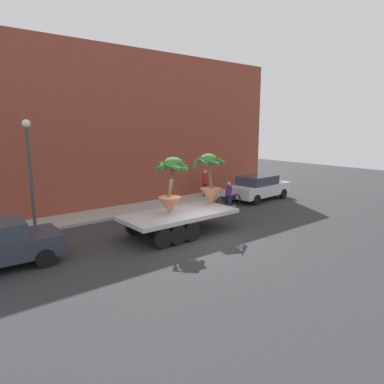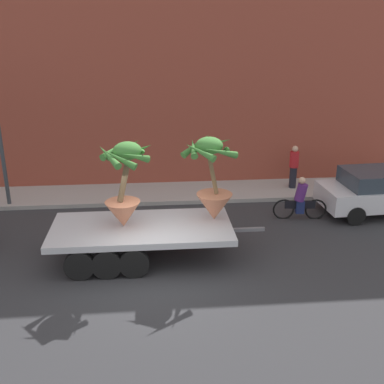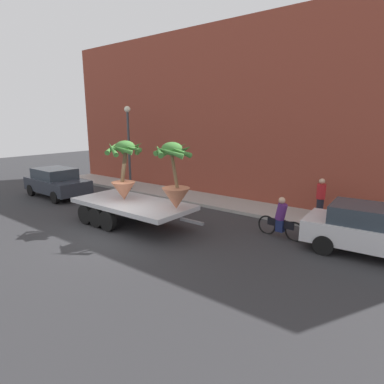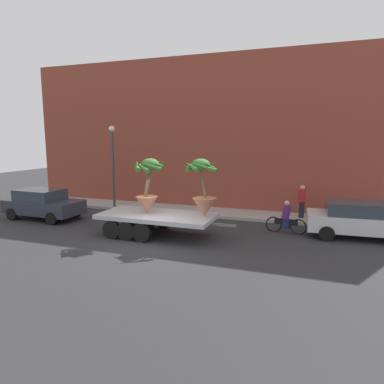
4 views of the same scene
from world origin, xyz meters
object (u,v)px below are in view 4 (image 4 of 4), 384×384
Objects in this scene: trailing_car at (43,203)px; parked_car at (359,219)px; flatbed_trailer at (152,218)px; street_lamp at (113,156)px; potted_palm_rear at (148,187)px; pedestrian_near_gate at (302,201)px; potted_palm_middle at (203,191)px; cyclist at (286,219)px.

parked_car is at bearing 6.57° from trailing_car.
flatbed_trailer is 1.26× the size of street_lamp.
flatbed_trailer is at bearing -42.42° from street_lamp.
potted_palm_rear is 8.18m from pedestrian_near_gate.
trailing_car reaches higher than flatbed_trailer.
parked_car is at bearing 20.22° from potted_palm_middle.
flatbed_trailer is at bearing -140.58° from pedestrian_near_gate.
parked_car is at bearing -7.08° from street_lamp.
potted_palm_middle is (2.28, 0.27, 1.31)m from flatbed_trailer.
potted_palm_rear is 0.58× the size of trailing_car.
parked_car and trailing_car have the same top height.
trailing_car is (-12.46, -1.49, 0.16)m from cyclist.
cyclist is 0.41× the size of parked_car.
potted_palm_rear is at bearing -173.92° from potted_palm_middle.
potted_palm_middle is 8.08m from street_lamp.
flatbed_trailer is 6.05m from cyclist.
cyclist is 10.74m from street_lamp.
potted_palm_middle is 6.25m from pedestrian_near_gate.
cyclist is (5.77, 2.30, -1.47)m from potted_palm_rear.
street_lamp is (-10.24, 1.94, 2.56)m from cyclist.
parked_car reaches higher than flatbed_trailer.
cyclist is at bearing 21.71° from potted_palm_rear.
potted_palm_rear reaches higher than parked_car.
trailing_car is at bearing -173.43° from parked_car.
potted_palm_middle is 0.58× the size of trailing_car.
flatbed_trailer is 2.50× the size of potted_palm_rear.
pedestrian_near_gate reaches higher than parked_car.
pedestrian_near_gate is at bearing 18.04° from trailing_car.
flatbed_trailer is 1.36× the size of parked_car.
potted_palm_rear is at bearing -158.29° from cyclist.
potted_palm_rear reaches higher than flatbed_trailer.
potted_palm_rear is 6.26m from street_lamp.
street_lamp reaches higher than cyclist.
potted_palm_rear is at bearing -43.47° from street_lamp.
pedestrian_near_gate is at bearing 39.42° from flatbed_trailer.
pedestrian_near_gate reaches higher than trailing_car.
pedestrian_near_gate is (3.88, 4.79, -1.02)m from potted_palm_middle.
potted_palm_rear is 9.26m from parked_car.
street_lamp is at bearing 172.92° from parked_car.
street_lamp is (2.22, 3.43, 2.40)m from trailing_car.
potted_palm_middle is 0.51× the size of street_lamp.
cyclist is at bearing -101.66° from pedestrian_near_gate.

